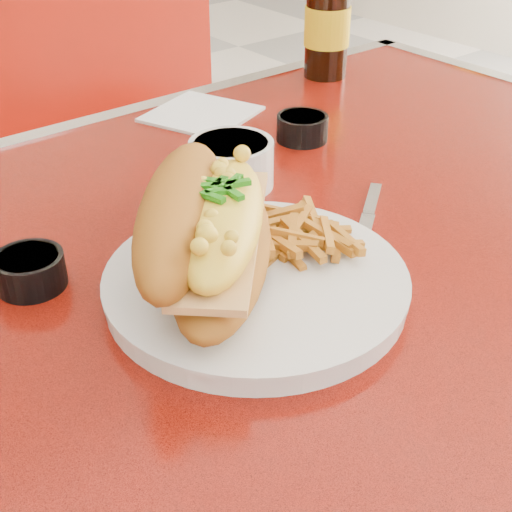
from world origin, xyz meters
TOP-DOWN VIEW (x-y plane):
  - diner_table at (0.00, 0.00)m, footprint 1.23×0.83m
  - booth_bench_far at (0.00, 0.81)m, footprint 1.20×0.51m
  - dinner_plate at (-0.09, -0.07)m, footprint 0.30×0.30m
  - mac_hoagie at (-0.12, -0.04)m, footprint 0.26×0.26m
  - fries_pile at (-0.02, -0.04)m, footprint 0.13×0.12m
  - fork at (-0.03, -0.02)m, footprint 0.09×0.15m
  - gravy_ramekin at (0.03, 0.12)m, footprint 0.12×0.12m
  - sauce_cup_left at (-0.24, 0.07)m, footprint 0.08×0.08m
  - sauce_cup_right at (0.18, 0.17)m, footprint 0.09×0.09m
  - beer_bottle at (0.38, 0.34)m, footprint 0.08×0.08m
  - knife at (0.09, -0.04)m, footprint 0.16×0.12m
  - paper_napkin at (0.13, 0.32)m, footprint 0.17×0.17m

SIDE VIEW (x-z plane):
  - booth_bench_far at x=0.00m, z-range -0.16..0.74m
  - diner_table at x=0.00m, z-range 0.22..0.99m
  - paper_napkin at x=0.13m, z-range 0.77..0.77m
  - knife at x=0.09m, z-range 0.77..0.78m
  - dinner_plate at x=-0.09m, z-range 0.77..0.79m
  - sauce_cup_left at x=-0.24m, z-range 0.77..0.80m
  - sauce_cup_right at x=0.18m, z-range 0.77..0.81m
  - fork at x=-0.03m, z-range 0.79..0.79m
  - gravy_ramekin at x=0.03m, z-range 0.77..0.83m
  - fries_pile at x=-0.02m, z-range 0.79..0.82m
  - mac_hoagie at x=-0.12m, z-range 0.78..0.89m
  - beer_bottle at x=0.38m, z-range 0.74..1.02m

